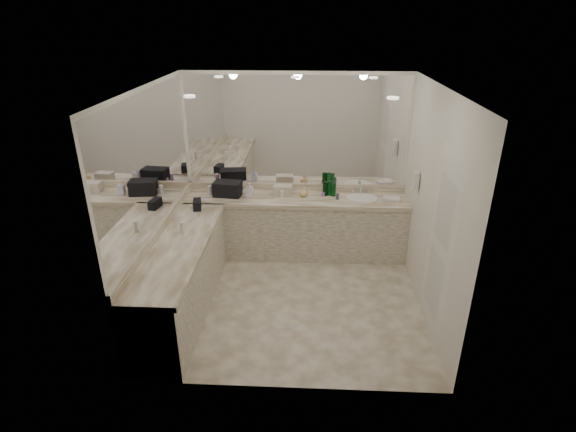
# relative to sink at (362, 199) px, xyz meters

# --- Properties ---
(floor) EXTENTS (3.20, 3.20, 0.00)m
(floor) POSITION_rel_sink_xyz_m (-0.95, -1.20, -0.90)
(floor) COLOR beige
(floor) RESTS_ON ground
(ceiling) EXTENTS (3.20, 3.20, 0.00)m
(ceiling) POSITION_rel_sink_xyz_m (-0.95, -1.20, 1.71)
(ceiling) COLOR white
(ceiling) RESTS_ON floor
(wall_back) EXTENTS (3.20, 0.02, 2.60)m
(wall_back) POSITION_rel_sink_xyz_m (-0.95, 0.30, 0.41)
(wall_back) COLOR silver
(wall_back) RESTS_ON floor
(wall_left) EXTENTS (0.02, 3.00, 2.60)m
(wall_left) POSITION_rel_sink_xyz_m (-2.55, -1.20, 0.41)
(wall_left) COLOR silver
(wall_left) RESTS_ON floor
(wall_right) EXTENTS (0.02, 3.00, 2.60)m
(wall_right) POSITION_rel_sink_xyz_m (0.65, -1.20, 0.41)
(wall_right) COLOR silver
(wall_right) RESTS_ON floor
(vanity_back_base) EXTENTS (3.20, 0.60, 0.84)m
(vanity_back_base) POSITION_rel_sink_xyz_m (-0.95, 0.00, -0.48)
(vanity_back_base) COLOR silver
(vanity_back_base) RESTS_ON floor
(vanity_back_top) EXTENTS (3.20, 0.64, 0.06)m
(vanity_back_top) POSITION_rel_sink_xyz_m (-0.95, -0.01, -0.03)
(vanity_back_top) COLOR silver
(vanity_back_top) RESTS_ON vanity_back_base
(vanity_left_base) EXTENTS (0.60, 2.40, 0.84)m
(vanity_left_base) POSITION_rel_sink_xyz_m (-2.25, -1.50, -0.48)
(vanity_left_base) COLOR silver
(vanity_left_base) RESTS_ON floor
(vanity_left_top) EXTENTS (0.64, 2.42, 0.06)m
(vanity_left_top) POSITION_rel_sink_xyz_m (-2.24, -1.50, -0.03)
(vanity_left_top) COLOR silver
(vanity_left_top) RESTS_ON vanity_left_base
(backsplash_back) EXTENTS (3.20, 0.04, 0.10)m
(backsplash_back) POSITION_rel_sink_xyz_m (-0.95, 0.28, 0.05)
(backsplash_back) COLOR silver
(backsplash_back) RESTS_ON vanity_back_top
(backsplash_left) EXTENTS (0.04, 3.00, 0.10)m
(backsplash_left) POSITION_rel_sink_xyz_m (-2.53, -1.20, 0.05)
(backsplash_left) COLOR silver
(backsplash_left) RESTS_ON vanity_left_top
(mirror_back) EXTENTS (3.12, 0.01, 1.55)m
(mirror_back) POSITION_rel_sink_xyz_m (-0.95, 0.29, 0.88)
(mirror_back) COLOR white
(mirror_back) RESTS_ON wall_back
(mirror_left) EXTENTS (0.01, 2.92, 1.55)m
(mirror_left) POSITION_rel_sink_xyz_m (-2.54, -1.20, 0.88)
(mirror_left) COLOR white
(mirror_left) RESTS_ON wall_left
(sink) EXTENTS (0.44, 0.44, 0.03)m
(sink) POSITION_rel_sink_xyz_m (0.00, 0.00, 0.00)
(sink) COLOR white
(sink) RESTS_ON vanity_back_top
(faucet) EXTENTS (0.24, 0.16, 0.14)m
(faucet) POSITION_rel_sink_xyz_m (0.00, 0.21, 0.07)
(faucet) COLOR silver
(faucet) RESTS_ON vanity_back_top
(wall_phone) EXTENTS (0.06, 0.10, 0.24)m
(wall_phone) POSITION_rel_sink_xyz_m (0.61, -0.50, 0.46)
(wall_phone) COLOR white
(wall_phone) RESTS_ON wall_right
(door) EXTENTS (0.02, 0.82, 2.10)m
(door) POSITION_rel_sink_xyz_m (0.64, -1.70, 0.16)
(door) COLOR white
(door) RESTS_ON wall_right
(black_toiletry_bag) EXTENTS (0.41, 0.29, 0.22)m
(black_toiletry_bag) POSITION_rel_sink_xyz_m (-1.92, 0.01, 0.12)
(black_toiletry_bag) COLOR black
(black_toiletry_bag) RESTS_ON vanity_back_top
(black_bag_spill) EXTENTS (0.14, 0.24, 0.12)m
(black_bag_spill) POSITION_rel_sink_xyz_m (-2.25, -0.48, 0.07)
(black_bag_spill) COLOR black
(black_bag_spill) RESTS_ON vanity_left_top
(cream_cosmetic_case) EXTENTS (0.27, 0.18, 0.15)m
(cream_cosmetic_case) POSITION_rel_sink_xyz_m (-1.13, 0.06, 0.08)
(cream_cosmetic_case) COLOR beige
(cream_cosmetic_case) RESTS_ON vanity_back_top
(hand_towel) EXTENTS (0.25, 0.19, 0.04)m
(hand_towel) POSITION_rel_sink_xyz_m (0.40, -0.06, 0.02)
(hand_towel) COLOR white
(hand_towel) RESTS_ON vanity_back_top
(lotion_left) EXTENTS (0.06, 0.06, 0.14)m
(lotion_left) POSITION_rel_sink_xyz_m (-2.25, -1.21, 0.07)
(lotion_left) COLOR white
(lotion_left) RESTS_ON vanity_left_top
(soap_bottle_a) EXTENTS (0.09, 0.09, 0.19)m
(soap_bottle_a) POSITION_rel_sink_xyz_m (-1.75, 0.08, 0.10)
(soap_bottle_a) COLOR white
(soap_bottle_a) RESTS_ON vanity_back_top
(soap_bottle_b) EXTENTS (0.09, 0.10, 0.21)m
(soap_bottle_b) POSITION_rel_sink_xyz_m (-1.60, -0.01, 0.11)
(soap_bottle_b) COLOR white
(soap_bottle_b) RESTS_ON vanity_back_top
(soap_bottle_c) EXTENTS (0.13, 0.13, 0.15)m
(soap_bottle_c) POSITION_rel_sink_xyz_m (-0.83, 0.04, 0.08)
(soap_bottle_c) COLOR #EAC080
(soap_bottle_c) RESTS_ON vanity_back_top
(green_bottle_0) EXTENTS (0.06, 0.06, 0.21)m
(green_bottle_0) POSITION_rel_sink_xyz_m (-0.52, 0.09, 0.11)
(green_bottle_0) COLOR #0D561F
(green_bottle_0) RESTS_ON vanity_back_top
(green_bottle_1) EXTENTS (0.06, 0.06, 0.21)m
(green_bottle_1) POSITION_rel_sink_xyz_m (-0.46, 0.11, 0.11)
(green_bottle_1) COLOR #0D561F
(green_bottle_1) RESTS_ON vanity_back_top
(green_bottle_2) EXTENTS (0.07, 0.07, 0.19)m
(green_bottle_2) POSITION_rel_sink_xyz_m (-0.40, 0.08, 0.10)
(green_bottle_2) COLOR #0D561F
(green_bottle_2) RESTS_ON vanity_back_top
(green_bottle_3) EXTENTS (0.07, 0.07, 0.20)m
(green_bottle_3) POSITION_rel_sink_xyz_m (-0.53, 0.08, 0.10)
(green_bottle_3) COLOR #0D561F
(green_bottle_3) RESTS_ON vanity_back_top
(amenity_bottle_0) EXTENTS (0.04, 0.04, 0.07)m
(amenity_bottle_0) POSITION_rel_sink_xyz_m (-2.12, 0.06, 0.04)
(amenity_bottle_0) COLOR white
(amenity_bottle_0) RESTS_ON vanity_back_top
(amenity_bottle_1) EXTENTS (0.05, 0.05, 0.07)m
(amenity_bottle_1) POSITION_rel_sink_xyz_m (-1.74, 0.13, 0.04)
(amenity_bottle_1) COLOR silver
(amenity_bottle_1) RESTS_ON vanity_back_top
(amenity_bottle_2) EXTENTS (0.05, 0.05, 0.06)m
(amenity_bottle_2) POSITION_rel_sink_xyz_m (-0.55, 0.05, 0.04)
(amenity_bottle_2) COLOR #9966B2
(amenity_bottle_2) RESTS_ON vanity_back_top
(amenity_bottle_3) EXTENTS (0.05, 0.05, 0.14)m
(amenity_bottle_3) POSITION_rel_sink_xyz_m (-2.18, 0.01, 0.08)
(amenity_bottle_3) COLOR white
(amenity_bottle_3) RESTS_ON vanity_back_top
(amenity_bottle_4) EXTENTS (0.06, 0.06, 0.13)m
(amenity_bottle_4) POSITION_rel_sink_xyz_m (-2.18, 0.03, 0.07)
(amenity_bottle_4) COLOR #9966B2
(amenity_bottle_4) RESTS_ON vanity_back_top
(amenity_bottle_5) EXTENTS (0.04, 0.04, 0.09)m
(amenity_bottle_5) POSITION_rel_sink_xyz_m (-0.35, -0.05, 0.05)
(amenity_bottle_5) COLOR #3F3F4C
(amenity_bottle_5) RESTS_ON vanity_back_top
(amenity_bottle_6) EXTENTS (0.06, 0.06, 0.08)m
(amenity_bottle_6) POSITION_rel_sink_xyz_m (-1.13, 0.03, 0.05)
(amenity_bottle_6) COLOR white
(amenity_bottle_6) RESTS_ON vanity_back_top
(amenity_bottle_7) EXTENTS (0.05, 0.05, 0.11)m
(amenity_bottle_7) POSITION_rel_sink_xyz_m (-1.14, -0.04, 0.06)
(amenity_bottle_7) COLOR white
(amenity_bottle_7) RESTS_ON vanity_back_top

